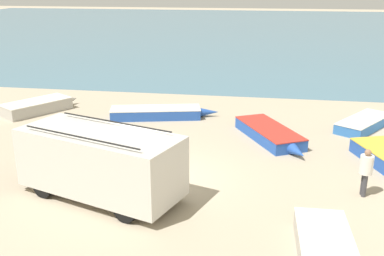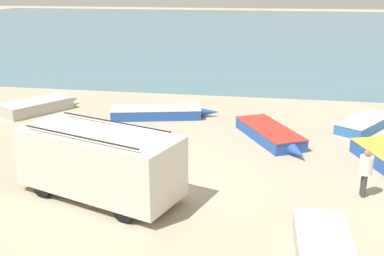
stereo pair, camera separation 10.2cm
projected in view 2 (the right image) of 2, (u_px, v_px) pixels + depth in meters
ground_plane at (163, 177)px, 15.94m from camera, size 200.00×200.00×0.00m
sea_water at (247, 28)px, 64.57m from camera, size 120.00×80.00×0.01m
parked_van at (99, 161)px, 14.18m from camera, size 5.73×3.73×2.32m
fishing_rowboat_0 at (160, 113)px, 22.74m from camera, size 5.53×2.33×0.53m
fishing_rowboat_3 at (271, 134)px, 19.57m from camera, size 3.19×4.71×0.53m
fishing_rowboat_5 at (366, 123)px, 21.14m from camera, size 3.16×4.05×0.49m
fishing_rowboat_6 at (40, 106)px, 23.77m from camera, size 3.16×4.10×0.63m
fisherman_0 at (78, 133)px, 17.58m from camera, size 0.42×0.42×1.59m
fisherman_1 at (366, 169)px, 14.26m from camera, size 0.42×0.42×1.60m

